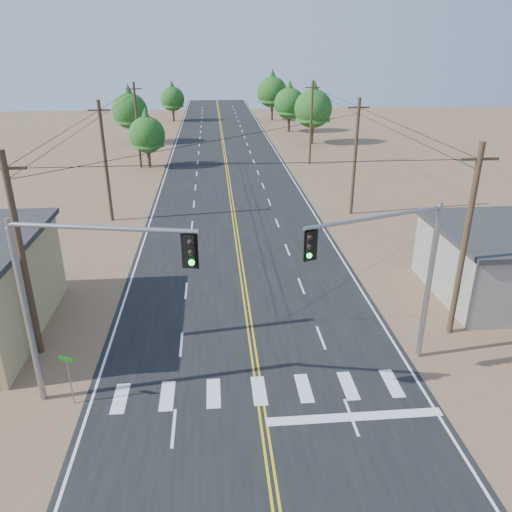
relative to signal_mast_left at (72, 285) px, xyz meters
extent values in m
cube|color=black|center=(7.21, 22.11, -5.56)|extent=(15.00, 200.00, 0.02)
cylinder|color=#4C3826|center=(-3.29, 4.11, -0.57)|extent=(0.30, 0.30, 10.00)
cube|color=#4C3826|center=(-3.29, 4.11, 3.63)|extent=(1.80, 0.12, 0.12)
cylinder|color=#4C3826|center=(-3.29, 24.11, -0.57)|extent=(0.30, 0.30, 10.00)
cube|color=#4C3826|center=(-3.29, 24.11, 3.63)|extent=(1.80, 0.12, 0.12)
cylinder|color=#4C3826|center=(-3.29, 44.11, -0.57)|extent=(0.30, 0.30, 10.00)
cube|color=#4C3826|center=(-3.29, 44.11, 3.63)|extent=(1.80, 0.12, 0.12)
cylinder|color=#4C3826|center=(17.71, 4.11, -0.57)|extent=(0.30, 0.30, 10.00)
cube|color=#4C3826|center=(17.71, 4.11, 3.63)|extent=(1.80, 0.12, 0.12)
cylinder|color=#4C3826|center=(17.71, 24.11, -0.57)|extent=(0.30, 0.30, 10.00)
cube|color=#4C3826|center=(17.71, 24.11, 3.63)|extent=(1.80, 0.12, 0.12)
cylinder|color=#4C3826|center=(17.71, 44.11, -0.57)|extent=(0.30, 0.30, 10.00)
cube|color=#4C3826|center=(17.71, 44.11, 3.63)|extent=(1.80, 0.12, 0.12)
cylinder|color=gray|center=(-2.07, 0.43, -1.65)|extent=(0.27, 0.27, 7.85)
cylinder|color=gray|center=(-2.07, 0.43, 2.27)|extent=(0.20, 0.20, 0.67)
cylinder|color=gray|center=(1.43, -0.29, 2.39)|extent=(7.04, 1.60, 0.18)
cube|color=black|center=(4.60, -0.93, 1.66)|extent=(0.45, 0.41, 1.23)
sphere|color=black|center=(4.64, -1.13, 2.05)|extent=(0.22, 0.22, 0.22)
sphere|color=black|center=(4.64, -1.13, 1.66)|extent=(0.22, 0.22, 0.22)
sphere|color=#0CE533|center=(4.64, -1.13, 1.27)|extent=(0.22, 0.22, 0.22)
cylinder|color=gray|center=(15.21, 2.11, -1.83)|extent=(0.26, 0.26, 7.49)
cylinder|color=gray|center=(15.21, 2.11, 1.92)|extent=(0.19, 0.19, 0.64)
cylinder|color=gray|center=(12.05, 1.02, 2.03)|extent=(6.39, 2.35, 0.17)
cube|color=black|center=(9.18, 0.03, 1.33)|extent=(0.46, 0.43, 1.18)
sphere|color=black|center=(9.12, -0.15, 1.71)|extent=(0.21, 0.21, 0.21)
sphere|color=black|center=(9.12, -0.15, 1.33)|extent=(0.21, 0.21, 0.21)
sphere|color=#0CE533|center=(9.12, -0.15, 0.96)|extent=(0.21, 0.21, 0.21)
cylinder|color=gray|center=(-0.71, 0.01, -4.41)|extent=(0.06, 0.06, 2.33)
cube|color=#0D5B0F|center=(-0.71, 0.01, -3.34)|extent=(0.66, 0.29, 0.23)
cylinder|color=#3F2D1E|center=(-2.22, 43.99, -4.28)|extent=(0.40, 0.40, 2.59)
cone|color=#154915|center=(-2.22, 43.99, -0.69)|extent=(4.02, 4.02, 4.60)
sphere|color=#154915|center=(-2.22, 43.99, -1.62)|extent=(4.31, 4.31, 4.31)
cylinder|color=#3F2D1E|center=(-6.49, 60.43, -4.01)|extent=(0.48, 0.48, 3.12)
cone|color=#154915|center=(-6.49, 60.43, 0.32)|extent=(4.85, 4.85, 5.55)
sphere|color=#154915|center=(-6.49, 60.43, -0.81)|extent=(5.20, 5.20, 5.20)
cylinder|color=#3F2D1E|center=(-1.79, 83.52, -4.20)|extent=(0.44, 0.44, 2.75)
cone|color=#154915|center=(-1.79, 83.52, -0.38)|extent=(4.27, 4.27, 4.88)
sphere|color=#154915|center=(-1.79, 83.52, -1.38)|extent=(4.58, 4.58, 4.58)
cylinder|color=#3F2D1E|center=(20.64, 57.82, -3.90)|extent=(0.44, 0.44, 3.35)
cone|color=#154915|center=(20.64, 57.82, 0.76)|extent=(5.22, 5.22, 5.96)
sphere|color=#154915|center=(20.64, 57.82, -0.45)|extent=(5.59, 5.59, 5.59)
cylinder|color=#3F2D1E|center=(18.75, 68.98, -4.04)|extent=(0.45, 0.45, 3.07)
cone|color=#154915|center=(18.75, 68.98, 0.23)|extent=(4.78, 4.78, 5.46)
sphere|color=#154915|center=(18.75, 68.98, -0.88)|extent=(5.12, 5.12, 5.12)
cylinder|color=#3F2D1E|center=(17.49, 83.19, -3.83)|extent=(0.47, 0.47, 3.48)
cone|color=#154915|center=(17.49, 83.19, 1.00)|extent=(5.42, 5.42, 6.19)
sphere|color=#154915|center=(17.49, 83.19, -0.25)|extent=(5.80, 5.80, 5.80)
camera|label=1|loc=(5.52, -17.63, 8.52)|focal=35.00mm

